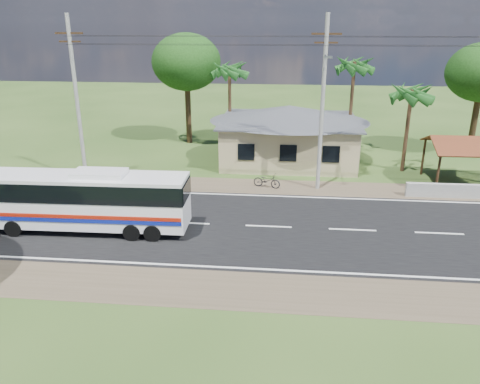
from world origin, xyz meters
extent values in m
plane|color=#264017|center=(0.00, 0.00, 0.00)|extent=(120.00, 120.00, 0.00)
cube|color=black|center=(0.00, 0.00, 0.01)|extent=(120.00, 10.00, 0.02)
cube|color=brown|center=(0.00, 6.50, 0.01)|extent=(120.00, 3.00, 0.01)
cube|color=brown|center=(0.00, -6.50, 0.01)|extent=(120.00, 3.00, 0.01)
cube|color=silver|center=(0.00, 4.70, 0.03)|extent=(120.00, 0.15, 0.01)
cube|color=silver|center=(0.00, -4.70, 0.03)|extent=(120.00, 0.15, 0.01)
cube|color=silver|center=(0.00, 0.00, 0.03)|extent=(120.00, 0.15, 0.01)
cube|color=tan|center=(1.00, 13.00, 1.60)|extent=(10.00, 8.00, 3.20)
cube|color=#4C4F54|center=(1.00, 13.00, 3.25)|extent=(10.60, 8.60, 0.10)
pyramid|color=#4C4F54|center=(1.00, 13.00, 4.40)|extent=(12.40, 10.00, 1.20)
cube|color=black|center=(-2.00, 8.98, 1.70)|extent=(1.20, 0.08, 1.20)
cube|color=black|center=(1.00, 8.98, 1.70)|extent=(1.20, 0.08, 1.20)
cube|color=black|center=(4.00, 8.98, 1.70)|extent=(1.20, 0.08, 1.20)
cylinder|color=#3B2515|center=(10.70, 6.70, 1.30)|extent=(0.16, 0.16, 2.60)
cylinder|color=#3B2515|center=(10.70, 10.30, 1.30)|extent=(0.16, 0.16, 2.60)
cube|color=maroon|center=(13.00, 7.40, 2.90)|extent=(5.20, 2.28, 0.90)
cube|color=maroon|center=(13.00, 9.60, 2.90)|extent=(5.20, 2.28, 0.90)
cube|color=#3B2515|center=(13.00, 8.50, 3.25)|extent=(5.20, 0.12, 0.12)
cube|color=#9E9E99|center=(12.00, 5.60, 0.45)|extent=(7.00, 0.30, 0.90)
cylinder|color=#9E9E99|center=(-13.00, 6.50, 5.50)|extent=(0.26, 0.26, 11.00)
cube|color=#3B2515|center=(-13.00, 6.50, 9.80)|extent=(1.80, 0.12, 0.12)
cube|color=#3B2515|center=(-13.00, 6.50, 9.30)|extent=(1.40, 0.10, 0.10)
cylinder|color=#9E9E99|center=(3.00, 6.50, 5.50)|extent=(0.26, 0.26, 11.00)
cube|color=#3B2515|center=(3.00, 6.50, 9.80)|extent=(1.80, 0.12, 0.12)
cube|color=#3B2515|center=(3.00, 6.50, 9.30)|extent=(1.40, 0.10, 0.10)
cylinder|color=gray|center=(3.00, 5.50, 8.60)|extent=(0.08, 2.00, 0.08)
cube|color=gray|center=(3.00, 4.50, 8.60)|extent=(0.50, 0.18, 0.12)
cylinder|color=black|center=(-5.00, 6.50, 9.60)|extent=(16.00, 0.02, 0.02)
cylinder|color=black|center=(10.50, 6.50, 9.60)|extent=(15.00, 0.02, 0.02)
cylinder|color=#47301E|center=(9.50, 11.00, 3.00)|extent=(0.28, 0.28, 6.00)
cylinder|color=#47301E|center=(6.00, 15.50, 3.75)|extent=(0.28, 0.28, 7.50)
cylinder|color=#47301E|center=(-4.00, 16.00, 3.50)|extent=(0.28, 0.28, 7.00)
cylinder|color=#47301E|center=(-8.00, 18.00, 2.97)|extent=(0.50, 0.50, 5.95)
ellipsoid|color=#14340E|center=(-8.00, 18.00, 7.15)|extent=(6.00, 6.00, 4.92)
cylinder|color=#47301E|center=(16.00, 16.00, 2.80)|extent=(0.50, 0.50, 5.60)
cube|color=silver|center=(-9.55, -1.37, 1.74)|extent=(10.76, 2.45, 2.68)
cube|color=black|center=(-9.55, -1.37, 2.41)|extent=(10.80, 2.50, 0.98)
cube|color=#971909|center=(-9.53, -2.50, 1.25)|extent=(10.54, 0.25, 0.20)
cube|color=navy|center=(-9.53, -2.50, 1.03)|extent=(10.54, 0.25, 0.20)
cube|color=silver|center=(-8.66, -1.35, 3.21)|extent=(2.71, 1.48, 0.27)
cylinder|color=black|center=(-13.10, -2.47, 0.45)|extent=(0.90, 0.33, 0.89)
cylinder|color=black|center=(-13.14, -0.42, 0.45)|extent=(0.90, 0.33, 0.89)
cylinder|color=black|center=(-6.85, -2.34, 0.45)|extent=(0.90, 0.33, 0.89)
cylinder|color=black|center=(-6.89, -0.29, 0.45)|extent=(0.90, 0.33, 0.89)
cylinder|color=black|center=(-5.78, -2.32, 0.45)|extent=(0.90, 0.33, 0.89)
cylinder|color=black|center=(-5.82, -0.27, 0.45)|extent=(0.90, 0.33, 0.89)
imported|color=black|center=(-0.38, 6.36, 0.49)|extent=(1.97, 1.16, 0.98)
camera|label=1|loc=(0.73, -23.26, 10.58)|focal=35.00mm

